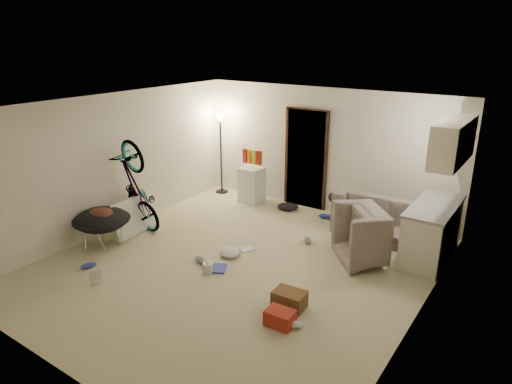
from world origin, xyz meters
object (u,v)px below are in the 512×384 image
Objects in this scene: saucer_chair at (102,224)px; kitchen_counter at (431,233)px; floor_lamp at (221,137)px; juicer at (208,267)px; drink_case_b at (280,318)px; sofa at (391,221)px; bicycle at (138,207)px; drink_case_a at (289,300)px; tv_box at (133,216)px; armchair at (379,240)px; mini_fridge at (252,185)px.

kitchen_counter is at bearing 30.02° from saucer_chair.
floor_lamp is 3.97m from juicer.
drink_case_b is (3.69, -0.21, -0.30)m from saucer_chair.
sofa is at bearing 57.33° from juicer.
bicycle is 3.66m from drink_case_a.
sofa is 4.60m from bicycle.
sofa is at bearing 27.94° from tv_box.
kitchen_counter is 4.26× the size of drink_case_b.
drink_case_b is (-0.24, -3.40, -0.19)m from sofa.
sofa is 2.00× the size of armchair.
juicer is (-2.65, -2.44, -0.35)m from kitchen_counter.
armchair reaches higher than juicer.
armchair is at bearing 16.11° from tv_box.
saucer_chair reaches higher than armchair.
armchair is 2.47m from drink_case_b.
floor_lamp is 1.89× the size of saucer_chair.
drink_case_a is at bearing -12.42° from tv_box.
juicer is at bearing -95.48° from bicycle.
drink_case_b is (2.87, -3.50, -0.28)m from mini_fridge.
saucer_chair is 3.60m from drink_case_a.
sofa is 2.64× the size of mini_fridge.
tv_box is at bearing 168.49° from drink_case_a.
drink_case_a is at bearing -40.95° from floor_lamp.
armchair is 4.31m from bicycle.
sofa is at bearing 82.27° from drink_case_b.
drink_case_b is 1.56× the size of juicer.
floor_lamp is 1.81× the size of armchair.
kitchen_counter is 2.81m from drink_case_a.
kitchen_counter is at bearing 147.25° from sofa.
kitchen_counter is (4.83, -0.65, -0.87)m from floor_lamp.
floor_lamp is 5.02m from drink_case_a.
kitchen_counter is at bearing 42.61° from juicer.
kitchen_counter reaches higher than drink_case_b.
kitchen_counter is at bearing -7.66° from floor_lamp.
saucer_chair is at bearing -103.52° from mini_fridge.
mini_fridge is 3.38m from saucer_chair.
tv_box is (0.10, -2.70, -0.98)m from floor_lamp.
drink_case_a is (3.69, -3.20, -1.19)m from floor_lamp.
juicer is (-1.85, -2.89, -0.20)m from sofa.
mini_fridge is 3.36× the size of juicer.
floor_lamp is 2.72m from bicycle.
tv_box is at bearing 68.40° from armchair.
sofa is (-0.80, 0.45, -0.15)m from kitchen_counter.
floor_lamp is at bearing 125.20° from juicer.
floor_lamp is 4.31× the size of drink_case_a.
saucer_chair is at bearing -171.80° from bicycle.
armchair is at bearing 28.56° from saucer_chair.
sofa reaches higher than drink_case_b.
sofa is (4.03, -0.20, -1.01)m from floor_lamp.
sofa is 4.77× the size of drink_case_a.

